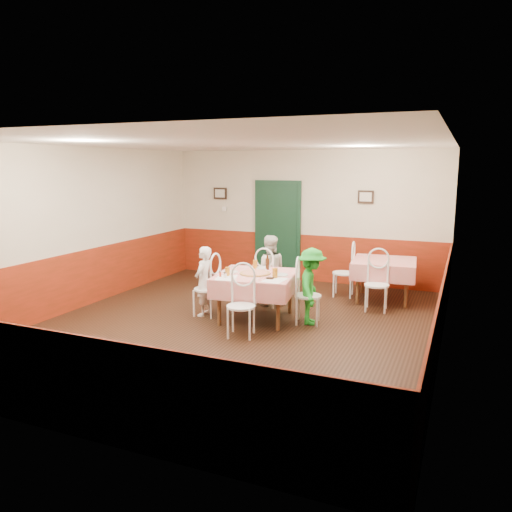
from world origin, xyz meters
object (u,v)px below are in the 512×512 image
at_px(pizza, 255,273).
at_px(diner_left, 204,281).
at_px(beer_bottle, 267,263).
at_px(second_table, 383,280).
at_px(chair_near, 241,306).
at_px(glass_b, 275,273).
at_px(glass_a, 227,271).
at_px(main_table, 256,297).
at_px(chair_second_b, 377,285).
at_px(diner_right, 311,286).
at_px(chair_second_a, 344,273).
at_px(glass_c, 255,264).
at_px(chair_right, 308,296).
at_px(chair_far, 268,281).
at_px(diner_far, 269,270).
at_px(chair_left, 207,289).
at_px(wallet, 270,278).

relative_size(pizza, diner_left, 0.41).
relative_size(pizza, beer_bottle, 2.14).
bearing_deg(second_table, diner_left, -140.76).
height_order(chair_near, pizza, chair_near).
bearing_deg(glass_b, glass_a, -168.43).
bearing_deg(main_table, chair_second_b, 36.18).
bearing_deg(second_table, diner_right, -113.77).
height_order(glass_a, glass_b, glass_b).
distance_m(glass_a, diner_right, 1.34).
height_order(chair_second_a, diner_right, diner_right).
bearing_deg(diner_left, glass_c, 123.32).
bearing_deg(chair_right, chair_far, 41.29).
xyz_separation_m(diner_left, diner_far, (0.77, 1.02, 0.05)).
height_order(chair_far, glass_a, chair_far).
height_order(glass_a, diner_far, diner_far).
xyz_separation_m(chair_second_a, beer_bottle, (-0.93, -1.63, 0.42)).
bearing_deg(chair_second_b, diner_left, -157.01).
relative_size(chair_left, beer_bottle, 4.01).
height_order(pizza, glass_a, glass_a).
bearing_deg(glass_b, chair_second_a, 74.95).
relative_size(chair_second_a, wallet, 8.18).
distance_m(chair_second_b, diner_far, 1.89).
relative_size(chair_second_a, diner_far, 0.71).
relative_size(chair_right, diner_far, 0.71).
xyz_separation_m(chair_second_a, diner_far, (-1.10, -1.12, 0.18)).
relative_size(glass_a, diner_left, 0.12).
xyz_separation_m(main_table, glass_c, (-0.18, 0.39, 0.46)).
xyz_separation_m(diner_far, diner_right, (1.02, -0.77, -0.03)).
distance_m(chair_left, wallet, 1.24).
bearing_deg(glass_c, main_table, -65.11).
height_order(main_table, wallet, wallet).
relative_size(main_table, chair_right, 1.36).
bearing_deg(main_table, chair_far, 97.97).
bearing_deg(chair_second_b, chair_near, -132.27).
relative_size(second_table, diner_right, 0.92).
bearing_deg(chair_right, diner_left, 86.29).
relative_size(second_table, chair_far, 1.24).
bearing_deg(diner_left, chair_right, 95.62).
xyz_separation_m(chair_near, beer_bottle, (-0.07, 1.23, 0.42)).
xyz_separation_m(chair_right, pizza, (-0.85, -0.15, 0.33)).
xyz_separation_m(chair_second_b, diner_left, (-2.61, -1.38, 0.13)).
bearing_deg(chair_second_a, pizza, -30.45).
relative_size(glass_a, glass_b, 0.91).
bearing_deg(chair_far, glass_c, 85.85).
height_order(main_table, chair_left, chair_left).
xyz_separation_m(second_table, glass_a, (-2.08, -2.32, 0.45)).
bearing_deg(beer_bottle, glass_a, -120.01).
bearing_deg(chair_right, glass_c, 63.58).
bearing_deg(chair_far, chair_left, 56.50).
height_order(chair_left, chair_right, same).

